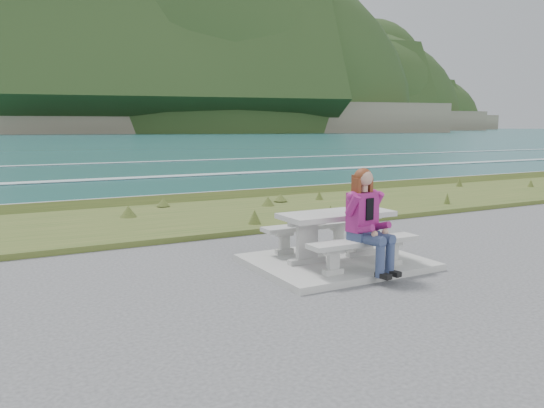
% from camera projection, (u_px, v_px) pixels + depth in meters
% --- Properties ---
extents(concrete_slab, '(2.60, 2.10, 0.10)m').
position_uv_depth(concrete_slab, '(336.00, 262.00, 8.36)').
color(concrete_slab, '#989893').
rests_on(concrete_slab, ground).
extents(picnic_table, '(1.80, 0.75, 0.75)m').
position_uv_depth(picnic_table, '(337.00, 223.00, 8.26)').
color(picnic_table, '#989893').
rests_on(picnic_table, concrete_slab).
extents(bench_landward, '(1.80, 0.35, 0.45)m').
position_uv_depth(bench_landward, '(364.00, 246.00, 7.69)').
color(bench_landward, '#989893').
rests_on(bench_landward, concrete_slab).
extents(bench_seaward, '(1.80, 0.35, 0.45)m').
position_uv_depth(bench_seaward, '(312.00, 230.00, 8.91)').
color(bench_seaward, '#989893').
rests_on(bench_seaward, concrete_slab).
extents(grass_verge, '(160.00, 4.50, 0.22)m').
position_uv_depth(grass_verge, '(216.00, 218.00, 12.73)').
color(grass_verge, '#314B1C').
rests_on(grass_verge, ground).
extents(shore_drop, '(160.00, 0.80, 2.20)m').
position_uv_depth(shore_drop, '(178.00, 202.00, 15.26)').
color(shore_drop, brown).
rests_on(shore_drop, ground).
extents(ocean, '(1600.00, 1600.00, 0.09)m').
position_uv_depth(ocean, '(84.00, 195.00, 30.51)').
color(ocean, '#1F5659').
rests_on(ocean, ground).
extents(headland_range, '(729.83, 363.95, 218.37)m').
position_uv_depth(headland_range, '(249.00, 117.00, 443.09)').
color(headland_range, brown).
rests_on(headland_range, ground).
extents(seated_woman, '(0.54, 0.81, 1.49)m').
position_uv_depth(seated_woman, '(371.00, 234.00, 7.54)').
color(seated_woman, navy).
rests_on(seated_woman, concrete_slab).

